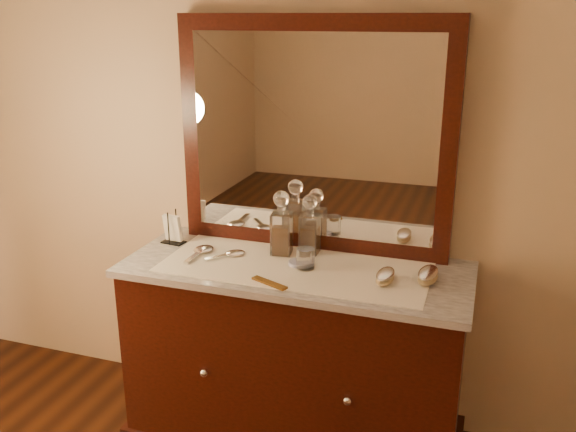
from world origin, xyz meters
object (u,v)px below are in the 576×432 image
Objects in this scene: decanter_left at (282,230)px; decanter_right at (310,230)px; napkin_rack at (173,230)px; hand_mirror_outer at (202,251)px; mirror_frame at (314,136)px; dresser_cabinet at (295,359)px; pin_dish at (299,263)px; hand_mirror_inner at (232,254)px; brush_far at (428,275)px; comb at (269,283)px; brush_near at (385,276)px.

decanter_left is 1.07× the size of decanter_right.
napkin_rack is 0.20m from hand_mirror_outer.
mirror_frame is 0.69m from hand_mirror_outer.
dresser_cabinet is 1.17× the size of mirror_frame.
decanter_left is at bearing 137.89° from pin_dish.
mirror_frame is at bearing 38.08° from hand_mirror_inner.
brush_far is (1.15, -0.07, -0.03)m from napkin_rack.
mirror_frame is 4.24× the size of decanter_left.
napkin_rack is (-0.58, 0.29, 0.05)m from comb.
hand_mirror_outer is (-0.39, 0.21, 0.00)m from comb.
mirror_frame is at bearing 143.03° from brush_near.
brush_far reaches higher than hand_mirror_outer.
decanter_right is 0.42m from brush_near.
decanter_left is 1.65× the size of brush_far.
comb is at bearing -98.02° from decanter_right.
decanter_right is at bearing 23.77° from decanter_left.
decanter_left reaches higher than decanter_right.
dresser_cabinet is 0.50m from comb.
pin_dish reaches higher than comb.
brush_far reaches higher than pin_dish.
napkin_rack is at bearing 176.72° from brush_far.
mirror_frame reaches higher than dresser_cabinet.
mirror_frame is at bearing 98.47° from decanter_right.
pin_dish is at bearing 42.62° from dresser_cabinet.
hand_mirror_outer is at bearing -161.09° from decanter_right.
comb is 0.62m from brush_far.
brush_far is 0.80× the size of hand_mirror_outer.
dresser_cabinet is 6.53× the size of hand_mirror_outer.
brush_near is (0.37, -0.05, 0.01)m from pin_dish.
napkin_rack is at bearing 175.83° from comb.
brush_near is at bearing -28.30° from decanter_right.
pin_dish is 0.55× the size of napkin_rack.
pin_dish is 0.23m from comb.
hand_mirror_inner is (0.32, -0.07, -0.05)m from napkin_rack.
pin_dish is 0.30m from hand_mirror_inner.
napkin_rack is 0.33m from hand_mirror_inner.
brush_far is at bearing -8.09° from decanter_left.
pin_dish is at bearing -42.11° from decanter_left.
mirror_frame reaches higher than brush_near.
mirror_frame is 0.77m from napkin_rack.
decanter_left is at bearing 171.91° from brush_far.
hand_mirror_outer reaches higher than hand_mirror_inner.
brush_far is at bearing 0.83° from pin_dish.
decanter_right is 0.35m from hand_mirror_inner.
napkin_rack reaches higher than comb.
decanter_right reaches higher than pin_dish.
hand_mirror_outer is (-0.43, -0.24, -0.49)m from mirror_frame.
mirror_frame is 7.30× the size of comb.
pin_dish is (0.01, 0.01, 0.45)m from dresser_cabinet.
mirror_frame reaches higher than pin_dish.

